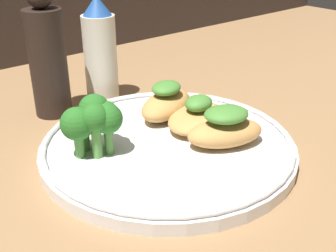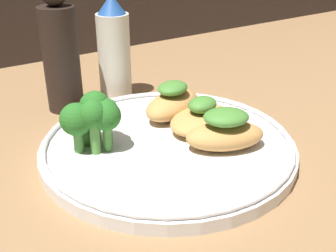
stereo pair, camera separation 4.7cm
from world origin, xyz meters
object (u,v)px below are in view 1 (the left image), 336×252
object	(u,v)px
broccoli_bunch	(93,120)
sauce_bottle	(100,52)
plate	(168,145)
pepper_grinder	(48,58)

from	to	relation	value
broccoli_bunch	sauce_bottle	size ratio (longest dim) A/B	0.43
plate	sauce_bottle	distance (cm)	19.64
broccoli_bunch	pepper_grinder	bearing A→B (deg)	80.46
sauce_bottle	pepper_grinder	world-z (taller)	pepper_grinder
plate	pepper_grinder	xyz separation A→B (cm)	(-4.93, 18.42, 6.78)
plate	broccoli_bunch	distance (cm)	9.23
plate	pepper_grinder	distance (cm)	20.23
broccoli_bunch	sauce_bottle	bearing A→B (deg)	55.41
plate	pepper_grinder	size ratio (longest dim) A/B	1.66
plate	sauce_bottle	size ratio (longest dim) A/B	1.92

